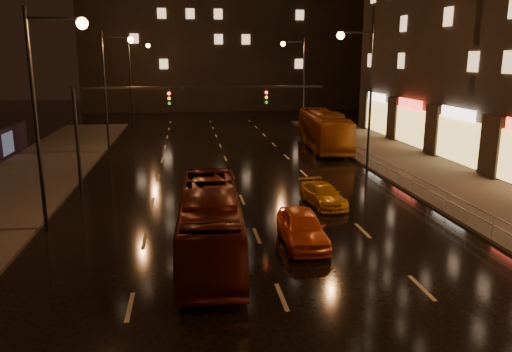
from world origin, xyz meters
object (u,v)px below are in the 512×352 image
at_px(bus_red, 210,222).
at_px(taxi_far, 323,195).
at_px(bus_curb, 324,130).
at_px(taxi_near, 302,228).

xyz_separation_m(bus_red, taxi_far, (6.43, 6.27, -0.81)).
relative_size(bus_red, taxi_far, 2.48).
height_order(bus_curb, taxi_near, bus_curb).
relative_size(bus_red, taxi_near, 2.27).
relative_size(bus_curb, taxi_far, 2.93).
distance_m(bus_curb, taxi_far, 17.75).
height_order(bus_curb, taxi_far, bus_curb).
distance_m(taxi_near, taxi_far, 6.12).
xyz_separation_m(bus_red, bus_curb, (11.17, 23.34, 0.25)).
height_order(bus_red, taxi_near, bus_red).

